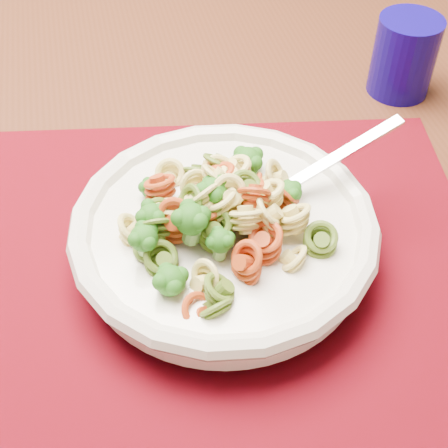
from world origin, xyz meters
TOP-DOWN VIEW (x-y plane):
  - dining_table at (0.22, -0.59)m, footprint 1.76×1.41m
  - placemat at (0.16, -0.68)m, footprint 0.62×0.57m
  - pasta_bowl at (0.18, -0.69)m, footprint 0.26×0.26m
  - pasta_broccoli_heap at (0.18, -0.69)m, footprint 0.22×0.22m
  - fork at (0.22, -0.69)m, footprint 0.18×0.05m
  - tumbler at (0.48, -0.57)m, footprint 0.07×0.07m

SIDE VIEW (x-z plane):
  - dining_table at x=0.22m, z-range 0.27..0.98m
  - placemat at x=0.16m, z-range 0.71..0.71m
  - pasta_bowl at x=0.18m, z-range 0.72..0.76m
  - tumbler at x=0.48m, z-range 0.71..0.80m
  - fork at x=0.22m, z-range 0.72..0.79m
  - pasta_broccoli_heap at x=0.18m, z-range 0.73..0.79m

